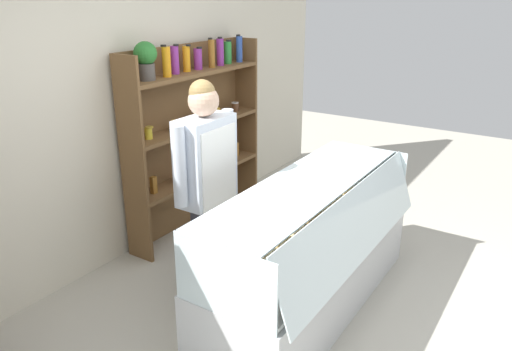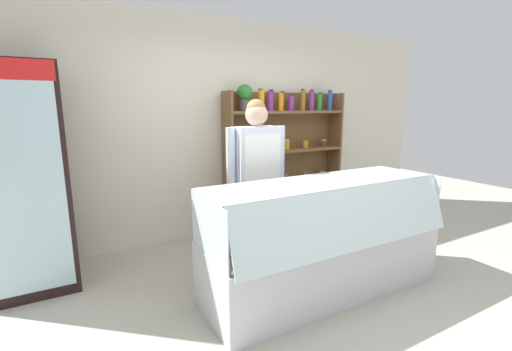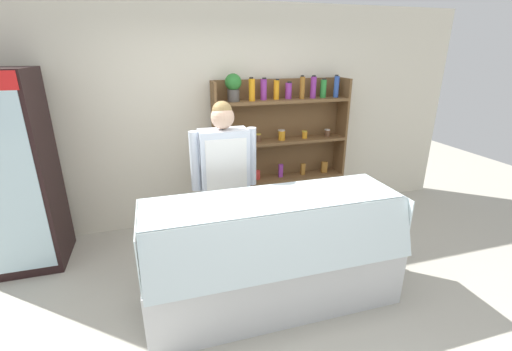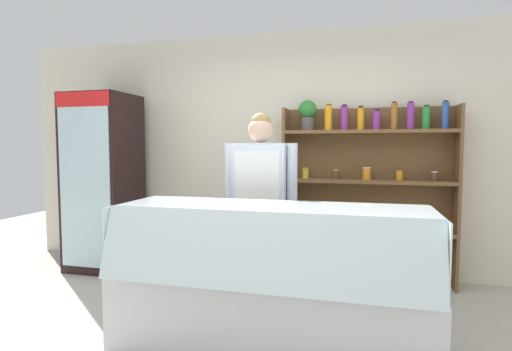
{
  "view_description": "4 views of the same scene",
  "coord_description": "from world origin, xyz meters",
  "views": [
    {
      "loc": [
        -2.85,
        -1.31,
        2.31
      ],
      "look_at": [
        0.11,
        0.61,
        0.98
      ],
      "focal_mm": 35.0,
      "sensor_mm": 36.0,
      "label": 1
    },
    {
      "loc": [
        -1.78,
        -2.08,
        1.65
      ],
      "look_at": [
        -0.16,
        0.84,
        0.97
      ],
      "focal_mm": 24.0,
      "sensor_mm": 36.0,
      "label": 2
    },
    {
      "loc": [
        -0.74,
        -2.26,
        2.16
      ],
      "look_at": [
        0.18,
        0.81,
        0.98
      ],
      "focal_mm": 24.0,
      "sensor_mm": 36.0,
      "label": 3
    },
    {
      "loc": [
        0.74,
        -2.53,
        1.42
      ],
      "look_at": [
        -0.16,
        0.88,
        1.16
      ],
      "focal_mm": 28.0,
      "sensor_mm": 36.0,
      "label": 4
    }
  ],
  "objects": [
    {
      "name": "deli_display_case",
      "position": [
        0.14,
        0.14,
        0.31
      ],
      "size": [
        2.19,
        0.8,
        1.01
      ],
      "color": "silver",
      "rests_on": "ground"
    },
    {
      "name": "back_wall",
      "position": [
        0.0,
        2.0,
        1.35
      ],
      "size": [
        6.8,
        0.1,
        2.7
      ],
      "primitive_type": "cube",
      "color": "silver",
      "rests_on": "ground"
    },
    {
      "name": "shelving_unit",
      "position": [
        0.78,
        1.8,
        1.06
      ],
      "size": [
        1.75,
        0.29,
        1.91
      ],
      "color": "brown",
      "rests_on": "ground"
    },
    {
      "name": "shop_clerk",
      "position": [
        -0.12,
        0.9,
        1.03
      ],
      "size": [
        0.66,
        0.25,
        1.72
      ],
      "color": "#2D2D38",
      "rests_on": "ground"
    },
    {
      "name": "ground_plane",
      "position": [
        0.0,
        0.0,
        0.0
      ],
      "size": [
        12.0,
        12.0,
        0.0
      ],
      "primitive_type": "plane",
      "color": "#B7B2A3"
    }
  ]
}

